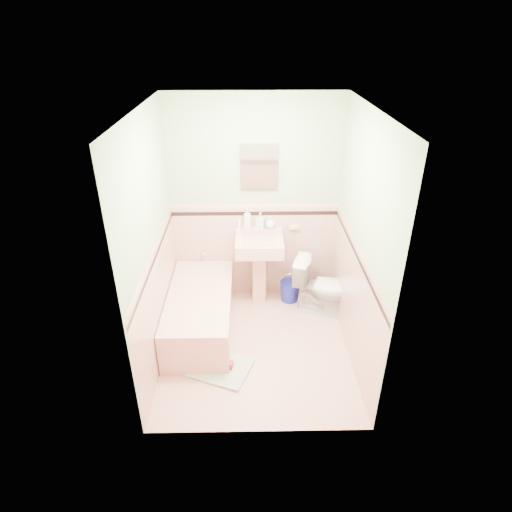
{
  "coord_description": "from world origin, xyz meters",
  "views": [
    {
      "loc": [
        -0.07,
        -3.62,
        3.14
      ],
      "look_at": [
        0.0,
        0.25,
        1.0
      ],
      "focal_mm": 30.04,
      "sensor_mm": 36.0,
      "label": 1
    }
  ],
  "objects_px": {
    "bathtub": "(200,313)",
    "shoe": "(225,364)",
    "sink": "(259,272)",
    "soap_bottle_left": "(247,219)",
    "soap_bottle_mid": "(260,221)",
    "bucket": "(290,291)",
    "medicine_cabinet": "(259,166)",
    "toilet": "(323,287)",
    "soap_bottle_right": "(270,222)"
  },
  "relations": [
    {
      "from": "soap_bottle_mid",
      "to": "bucket",
      "type": "xyz_separation_m",
      "value": [
        0.37,
        -0.14,
        -0.92
      ]
    },
    {
      "from": "soap_bottle_right",
      "to": "sink",
      "type": "bearing_deg",
      "value": -127.29
    },
    {
      "from": "soap_bottle_right",
      "to": "bathtub",
      "type": "bearing_deg",
      "value": -139.01
    },
    {
      "from": "toilet",
      "to": "shoe",
      "type": "distance_m",
      "value": 1.53
    },
    {
      "from": "sink",
      "to": "toilet",
      "type": "relative_size",
      "value": 1.27
    },
    {
      "from": "medicine_cabinet",
      "to": "shoe",
      "type": "relative_size",
      "value": 2.97
    },
    {
      "from": "soap_bottle_mid",
      "to": "shoe",
      "type": "xyz_separation_m",
      "value": [
        -0.4,
        -1.37,
        -0.98
      ]
    },
    {
      "from": "bathtub",
      "to": "soap_bottle_right",
      "type": "distance_m",
      "value": 1.35
    },
    {
      "from": "soap_bottle_left",
      "to": "shoe",
      "type": "xyz_separation_m",
      "value": [
        -0.24,
        -1.37,
        -1.01
      ]
    },
    {
      "from": "medicine_cabinet",
      "to": "toilet",
      "type": "distance_m",
      "value": 1.6
    },
    {
      "from": "medicine_cabinet",
      "to": "bucket",
      "type": "distance_m",
      "value": 1.63
    },
    {
      "from": "soap_bottle_left",
      "to": "toilet",
      "type": "relative_size",
      "value": 0.37
    },
    {
      "from": "shoe",
      "to": "bathtub",
      "type": "bearing_deg",
      "value": 127.27
    },
    {
      "from": "sink",
      "to": "soap_bottle_left",
      "type": "distance_m",
      "value": 0.67
    },
    {
      "from": "bucket",
      "to": "medicine_cabinet",
      "type": "bearing_deg",
      "value": 156.07
    },
    {
      "from": "soap_bottle_mid",
      "to": "shoe",
      "type": "bearing_deg",
      "value": -106.1
    },
    {
      "from": "sink",
      "to": "soap_bottle_right",
      "type": "bearing_deg",
      "value": 52.71
    },
    {
      "from": "medicine_cabinet",
      "to": "shoe",
      "type": "height_order",
      "value": "medicine_cabinet"
    },
    {
      "from": "toilet",
      "to": "bathtub",
      "type": "bearing_deg",
      "value": 121.36
    },
    {
      "from": "soap_bottle_left",
      "to": "shoe",
      "type": "bearing_deg",
      "value": -99.96
    },
    {
      "from": "medicine_cabinet",
      "to": "soap_bottle_left",
      "type": "distance_m",
      "value": 0.64
    },
    {
      "from": "sink",
      "to": "shoe",
      "type": "xyz_separation_m",
      "value": [
        -0.38,
        -1.19,
        -0.38
      ]
    },
    {
      "from": "medicine_cabinet",
      "to": "shoe",
      "type": "distance_m",
      "value": 2.19
    },
    {
      "from": "bathtub",
      "to": "soap_bottle_right",
      "type": "xyz_separation_m",
      "value": [
        0.82,
        0.71,
        0.8
      ]
    },
    {
      "from": "soap_bottle_mid",
      "to": "bucket",
      "type": "distance_m",
      "value": 1.0
    },
    {
      "from": "toilet",
      "to": "bucket",
      "type": "bearing_deg",
      "value": 75.31
    },
    {
      "from": "soap_bottle_mid",
      "to": "toilet",
      "type": "relative_size",
      "value": 0.29
    },
    {
      "from": "bathtub",
      "to": "soap_bottle_right",
      "type": "bearing_deg",
      "value": 40.99
    },
    {
      "from": "bathtub",
      "to": "shoe",
      "type": "height_order",
      "value": "bathtub"
    },
    {
      "from": "soap_bottle_mid",
      "to": "soap_bottle_right",
      "type": "height_order",
      "value": "soap_bottle_mid"
    },
    {
      "from": "soap_bottle_left",
      "to": "shoe",
      "type": "height_order",
      "value": "soap_bottle_left"
    },
    {
      "from": "shoe",
      "to": "soap_bottle_left",
      "type": "bearing_deg",
      "value": 92.8
    },
    {
      "from": "soap_bottle_right",
      "to": "soap_bottle_left",
      "type": "bearing_deg",
      "value": 180.0
    },
    {
      "from": "bathtub",
      "to": "soap_bottle_right",
      "type": "relative_size",
      "value": 9.57
    },
    {
      "from": "soap_bottle_right",
      "to": "toilet",
      "type": "xyz_separation_m",
      "value": [
        0.62,
        -0.38,
        -0.68
      ]
    },
    {
      "from": "medicine_cabinet",
      "to": "soap_bottle_right",
      "type": "height_order",
      "value": "medicine_cabinet"
    },
    {
      "from": "toilet",
      "to": "shoe",
      "type": "height_order",
      "value": "toilet"
    },
    {
      "from": "bathtub",
      "to": "toilet",
      "type": "height_order",
      "value": "toilet"
    },
    {
      "from": "soap_bottle_left",
      "to": "soap_bottle_right",
      "type": "distance_m",
      "value": 0.28
    },
    {
      "from": "soap_bottle_right",
      "to": "toilet",
      "type": "height_order",
      "value": "soap_bottle_right"
    },
    {
      "from": "sink",
      "to": "toilet",
      "type": "height_order",
      "value": "sink"
    },
    {
      "from": "sink",
      "to": "shoe",
      "type": "height_order",
      "value": "sink"
    },
    {
      "from": "sink",
      "to": "soap_bottle_mid",
      "type": "bearing_deg",
      "value": 84.72
    },
    {
      "from": "shoe",
      "to": "sink",
      "type": "bearing_deg",
      "value": 85.11
    },
    {
      "from": "soap_bottle_mid",
      "to": "soap_bottle_right",
      "type": "distance_m",
      "value": 0.12
    },
    {
      "from": "soap_bottle_left",
      "to": "soap_bottle_mid",
      "type": "distance_m",
      "value": 0.16
    },
    {
      "from": "soap_bottle_mid",
      "to": "medicine_cabinet",
      "type": "bearing_deg",
      "value": 119.0
    },
    {
      "from": "shoe",
      "to": "bucket",
      "type": "bearing_deg",
      "value": 70.67
    },
    {
      "from": "sink",
      "to": "medicine_cabinet",
      "type": "distance_m",
      "value": 1.27
    },
    {
      "from": "soap_bottle_left",
      "to": "bucket",
      "type": "xyz_separation_m",
      "value": [
        0.53,
        -0.14,
        -0.95
      ]
    }
  ]
}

